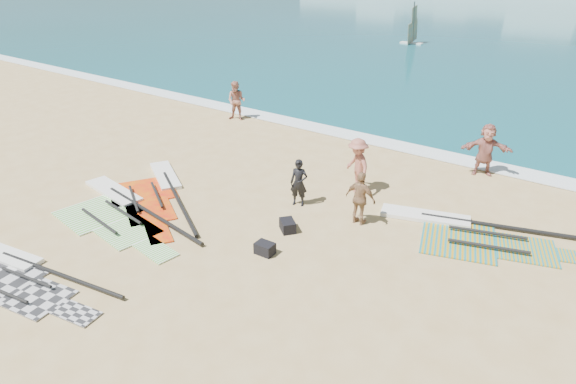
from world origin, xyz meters
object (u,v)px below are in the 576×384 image
Objects in this scene: rig_grey at (18,275)px; gear_bag_near at (265,248)px; rig_red at (157,191)px; beachgoer_mid at (357,165)px; beachgoer_left at (236,101)px; beachgoer_back at (360,199)px; rig_orange at (469,231)px; gear_bag_far at (288,226)px; beachgoer_right at (486,150)px; rig_green at (118,209)px; person_wetsuit at (299,183)px.

gear_bag_near reaches higher than rig_grey.
beachgoer_mid is (5.57, 4.30, 0.93)m from rig_red.
beachgoer_back is (10.36, -5.88, -0.13)m from beachgoer_left.
gear_bag_near reaches higher than rig_orange.
beachgoer_right is (3.43, 7.89, 0.83)m from gear_bag_far.
rig_orange is 3.40× the size of beachgoer_mid.
rig_green is at bearing -99.36° from beachgoer_mid.
beachgoer_back is at bearing 43.23° from rig_grey.
rig_green is 7.89m from beachgoer_back.
beachgoer_left reaches higher than beachgoer_back.
gear_bag_far reaches higher than rig_grey.
beachgoer_left is at bearing -28.61° from beachgoer_back.
person_wetsuit is (4.54, 3.86, 0.75)m from rig_green.
beachgoer_back reaches higher than gear_bag_far.
person_wetsuit is (-0.73, 1.61, 0.63)m from gear_bag_far.
gear_bag_far is at bearing 44.85° from rig_grey.
rig_green is 3.36× the size of beachgoer_mid.
beachgoer_mid reaches higher than rig_orange.
beachgoer_back reaches higher than gear_bag_near.
beachgoer_right is at bearing 66.51° from gear_bag_far.
rig_orange is 4.33m from beachgoer_mid.
beachgoer_left is (-3.57, 9.82, 0.93)m from rig_green.
gear_bag_near is at bearing -133.07° from beachgoer_right.
beachgoer_left is at bearing 98.47° from rig_grey.
person_wetsuit reaches higher than rig_red.
rig_red is 5.12m from person_wetsuit.
rig_green is 5.73m from gear_bag_far.
beachgoer_left is at bearing 139.42° from gear_bag_far.
person_wetsuit is at bearing 3.02° from beachgoer_back.
rig_grey is at bearing -142.91° from beachgoer_right.
gear_bag_near is 0.27× the size of beachgoer_mid.
rig_orange reaches higher than rig_red.
beachgoer_mid is 0.98× the size of beachgoer_right.
rig_green is at bearing -156.88° from gear_bag_far.
rig_orange is (8.70, 9.19, 0.00)m from rig_grey.
rig_green is 11.13m from rig_orange.
rig_green reaches higher than rig_grey.
beachgoer_back is (1.27, 3.09, 0.69)m from gear_bag_near.
person_wetsuit is 2.25m from beachgoer_back.
beachgoer_right is (8.72, 8.50, 0.95)m from rig_red.
beachgoer_left is 11.91m from beachgoer_back.
beachgoer_mid is at bearing 154.69° from rig_orange.
beachgoer_back is 0.86× the size of beachgoer_right.
person_wetsuit reaches higher than rig_green.
gear_bag_near is 9.86m from beachgoer_right.
rig_grey is 3.19× the size of beachgoer_back.
beachgoer_mid is (9.12, -3.88, -0.01)m from beachgoer_left.
beachgoer_back is at bearing -18.55° from person_wetsuit.
gear_bag_far reaches higher than rig_green.
beachgoer_right reaches higher than person_wetsuit.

